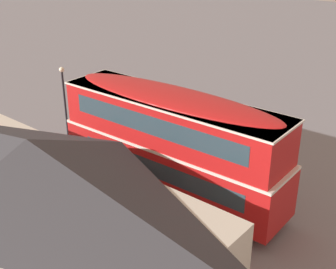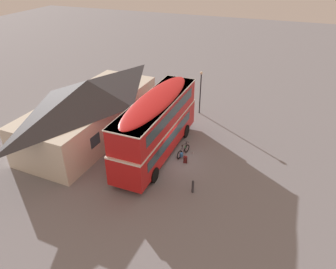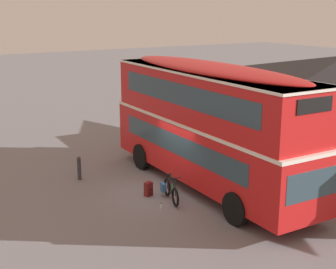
{
  "view_description": "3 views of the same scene",
  "coord_description": "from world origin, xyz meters",
  "px_view_note": "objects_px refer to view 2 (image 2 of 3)",
  "views": [
    {
      "loc": [
        -9.93,
        15.41,
        10.88
      ],
      "look_at": [
        1.67,
        -0.02,
        2.01
      ],
      "focal_mm": 48.43,
      "sensor_mm": 36.0,
      "label": 1
    },
    {
      "loc": [
        -18.36,
        -6.6,
        13.74
      ],
      "look_at": [
        1.28,
        0.94,
        1.31
      ],
      "focal_mm": 33.38,
      "sensor_mm": 36.0,
      "label": 2
    },
    {
      "loc": [
        14.64,
        -9.19,
        6.76
      ],
      "look_at": [
        0.31,
        -0.31,
        2.34
      ],
      "focal_mm": 51.93,
      "sensor_mm": 36.0,
      "label": 3
    }
  ],
  "objects_px": {
    "touring_bicycle": "(183,152)",
    "backpack_on_ground": "(185,159)",
    "street_lamp": "(201,88)",
    "kerb_bollard": "(193,186)",
    "double_decker_bus": "(157,124)",
    "water_bottle_clear_plastic": "(193,153)"
  },
  "relations": [
    {
      "from": "kerb_bollard",
      "to": "street_lamp",
      "type": "bearing_deg",
      "value": 13.94
    },
    {
      "from": "street_lamp",
      "to": "kerb_bollard",
      "type": "distance_m",
      "value": 11.94
    },
    {
      "from": "backpack_on_ground",
      "to": "kerb_bollard",
      "type": "bearing_deg",
      "value": -153.47
    },
    {
      "from": "double_decker_bus",
      "to": "backpack_on_ground",
      "type": "distance_m",
      "value": 3.39
    },
    {
      "from": "double_decker_bus",
      "to": "street_lamp",
      "type": "height_order",
      "value": "double_decker_bus"
    },
    {
      "from": "backpack_on_ground",
      "to": "water_bottle_clear_plastic",
      "type": "bearing_deg",
      "value": -10.09
    },
    {
      "from": "water_bottle_clear_plastic",
      "to": "kerb_bollard",
      "type": "height_order",
      "value": "kerb_bollard"
    },
    {
      "from": "backpack_on_ground",
      "to": "kerb_bollard",
      "type": "height_order",
      "value": "kerb_bollard"
    },
    {
      "from": "street_lamp",
      "to": "water_bottle_clear_plastic",
      "type": "bearing_deg",
      "value": -167.66
    },
    {
      "from": "water_bottle_clear_plastic",
      "to": "kerb_bollard",
      "type": "bearing_deg",
      "value": -163.46
    },
    {
      "from": "backpack_on_ground",
      "to": "water_bottle_clear_plastic",
      "type": "height_order",
      "value": "backpack_on_ground"
    },
    {
      "from": "touring_bicycle",
      "to": "water_bottle_clear_plastic",
      "type": "relative_size",
      "value": 7.61
    },
    {
      "from": "street_lamp",
      "to": "double_decker_bus",
      "type": "bearing_deg",
      "value": 172.22
    },
    {
      "from": "double_decker_bus",
      "to": "water_bottle_clear_plastic",
      "type": "relative_size",
      "value": 48.39
    },
    {
      "from": "water_bottle_clear_plastic",
      "to": "street_lamp",
      "type": "distance_m",
      "value": 7.7
    },
    {
      "from": "double_decker_bus",
      "to": "water_bottle_clear_plastic",
      "type": "distance_m",
      "value": 3.78
    },
    {
      "from": "double_decker_bus",
      "to": "kerb_bollard",
      "type": "bearing_deg",
      "value": -130.92
    },
    {
      "from": "touring_bicycle",
      "to": "backpack_on_ground",
      "type": "height_order",
      "value": "touring_bicycle"
    },
    {
      "from": "water_bottle_clear_plastic",
      "to": "touring_bicycle",
      "type": "bearing_deg",
      "value": 126.18
    },
    {
      "from": "water_bottle_clear_plastic",
      "to": "street_lamp",
      "type": "height_order",
      "value": "street_lamp"
    },
    {
      "from": "touring_bicycle",
      "to": "backpack_on_ground",
      "type": "xyz_separation_m",
      "value": [
        -0.79,
        -0.44,
        -0.08
      ]
    },
    {
      "from": "water_bottle_clear_plastic",
      "to": "backpack_on_ground",
      "type": "bearing_deg",
      "value": 169.91
    }
  ]
}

